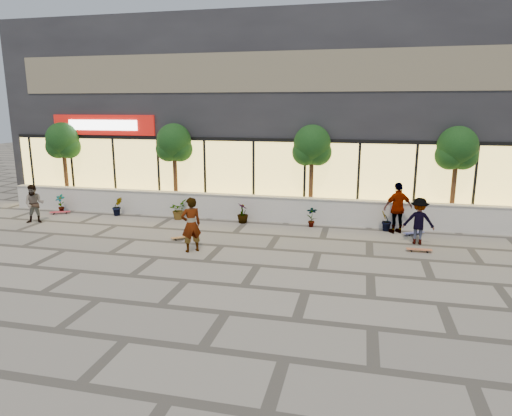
% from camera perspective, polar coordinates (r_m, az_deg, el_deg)
% --- Properties ---
extents(ground, '(80.00, 80.00, 0.00)m').
position_cam_1_polar(ground, '(12.69, -8.76, -8.98)').
color(ground, gray).
rests_on(ground, ground).
extents(planter_wall, '(22.00, 0.42, 1.04)m').
position_cam_1_polar(planter_wall, '(18.93, -0.97, 0.07)').
color(planter_wall, silver).
rests_on(planter_wall, ground).
extents(retail_building, '(24.00, 9.17, 8.50)m').
position_cam_1_polar(retail_building, '(23.83, 2.27, 11.68)').
color(retail_building, '#232328').
rests_on(retail_building, ground).
extents(shrub_a, '(0.43, 0.29, 0.81)m').
position_cam_1_polar(shrub_a, '(22.11, -23.24, 0.55)').
color(shrub_a, black).
rests_on(shrub_a, ground).
extents(shrub_b, '(0.57, 0.57, 0.81)m').
position_cam_1_polar(shrub_b, '(20.58, -16.93, 0.20)').
color(shrub_b, black).
rests_on(shrub_b, ground).
extents(shrub_c, '(0.68, 0.77, 0.81)m').
position_cam_1_polar(shrub_c, '(19.35, -9.73, -0.20)').
color(shrub_c, black).
rests_on(shrub_c, ground).
extents(shrub_d, '(0.64, 0.64, 0.81)m').
position_cam_1_polar(shrub_d, '(18.46, -1.68, -0.64)').
color(shrub_d, black).
rests_on(shrub_d, ground).
extents(shrub_e, '(0.46, 0.35, 0.81)m').
position_cam_1_polar(shrub_e, '(17.97, 6.98, -1.10)').
color(shrub_e, black).
rests_on(shrub_e, ground).
extents(shrub_f, '(0.55, 0.57, 0.81)m').
position_cam_1_polar(shrub_f, '(17.90, 15.93, -1.55)').
color(shrub_f, black).
rests_on(shrub_f, ground).
extents(tree_west, '(1.60, 1.50, 3.92)m').
position_cam_1_polar(tree_west, '(23.06, -22.98, 7.53)').
color(tree_west, '#4E2D1B').
rests_on(tree_west, ground).
extents(tree_midwest, '(1.60, 1.50, 3.92)m').
position_cam_1_polar(tree_midwest, '(20.33, -10.21, 7.77)').
color(tree_midwest, '#4E2D1B').
rests_on(tree_midwest, ground).
extents(tree_mideast, '(1.60, 1.50, 3.92)m').
position_cam_1_polar(tree_mideast, '(18.80, 7.01, 7.49)').
color(tree_mideast, '#4E2D1B').
rests_on(tree_mideast, ground).
extents(tree_east, '(1.60, 1.50, 3.92)m').
position_cam_1_polar(tree_east, '(19.01, 23.82, 6.57)').
color(tree_east, '#4E2D1B').
rests_on(tree_east, ground).
extents(skater_center, '(0.78, 0.75, 1.80)m').
position_cam_1_polar(skater_center, '(14.86, -8.12, -2.08)').
color(skater_center, silver).
rests_on(skater_center, ground).
extents(skater_left, '(0.93, 0.84, 1.57)m').
position_cam_1_polar(skater_left, '(20.44, -25.97, 0.46)').
color(skater_left, tan).
rests_on(skater_left, ground).
extents(skater_right_near, '(1.21, 0.89, 1.91)m').
position_cam_1_polar(skater_right_near, '(17.66, 17.31, 0.01)').
color(skater_right_near, silver).
rests_on(skater_right_near, ground).
extents(skater_right_far, '(1.08, 0.67, 1.61)m').
position_cam_1_polar(skater_right_far, '(16.53, 19.68, -1.54)').
color(skater_right_far, maroon).
rests_on(skater_right_far, ground).
extents(skateboard_center, '(0.69, 0.62, 0.09)m').
position_cam_1_polar(skateboard_center, '(16.48, -9.30, -3.63)').
color(skateboard_center, '#9D6833').
rests_on(skateboard_center, ground).
extents(skateboard_left, '(0.83, 0.58, 0.10)m').
position_cam_1_polar(skateboard_left, '(21.83, -23.30, -0.46)').
color(skateboard_left, red).
rests_on(skateboard_left, ground).
extents(skateboard_right_near, '(0.80, 0.22, 0.10)m').
position_cam_1_polar(skateboard_right_near, '(15.81, 19.73, -4.91)').
color(skateboard_right_near, '#9E5334').
rests_on(skateboard_right_near, ground).
extents(skateboard_right_far, '(0.81, 0.63, 0.10)m').
position_cam_1_polar(skateboard_right_far, '(17.78, 19.12, -2.94)').
color(skateboard_right_far, '#575AA0').
rests_on(skateboard_right_far, ground).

